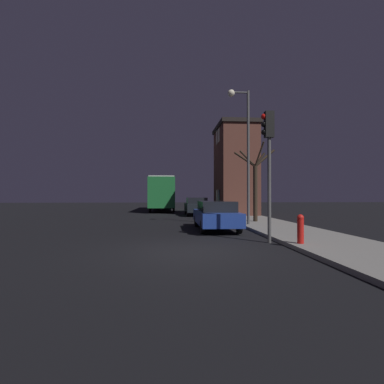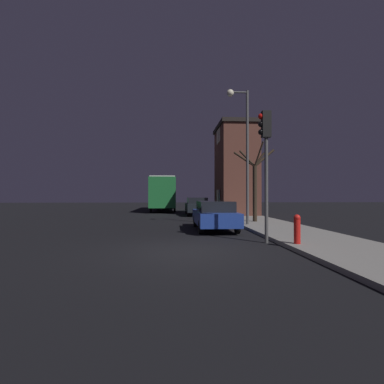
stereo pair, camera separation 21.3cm
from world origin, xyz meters
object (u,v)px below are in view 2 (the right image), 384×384
object	(u,v)px
streetlamp	(242,138)
bus	(164,191)
fire_hydrant	(297,228)
bare_tree	(255,181)
traffic_light	(265,149)
car_mid_lane	(197,206)
car_near_lane	(214,215)

from	to	relation	value
streetlamp	bus	bearing A→B (deg)	104.91
streetlamp	fire_hydrant	bearing A→B (deg)	-88.04
bus	fire_hydrant	xyz separation A→B (m)	(4.79, -23.50, -1.44)
streetlamp	bare_tree	size ratio (longest dim) A/B	1.55
bare_tree	traffic_light	bearing A→B (deg)	-102.68
traffic_light	bus	world-z (taller)	traffic_light
bus	fire_hydrant	distance (m)	24.02
fire_hydrant	streetlamp	bearing A→B (deg)	91.96
streetlamp	car_mid_lane	xyz separation A→B (m)	(-1.67, 9.04, -3.87)
traffic_light	bare_tree	world-z (taller)	bare_tree
bare_tree	car_mid_lane	size ratio (longest dim) A/B	0.98
fire_hydrant	bare_tree	bearing A→B (deg)	83.64
bus	car_near_lane	size ratio (longest dim) A/B	2.51
bus	car_near_lane	distance (m)	18.75
bus	fire_hydrant	world-z (taller)	bus
traffic_light	car_near_lane	size ratio (longest dim) A/B	0.96
bus	car_near_lane	bearing A→B (deg)	-81.04
car_near_lane	fire_hydrant	size ratio (longest dim) A/B	5.18
bare_tree	streetlamp	bearing A→B (deg)	-123.54
streetlamp	traffic_light	size ratio (longest dim) A/B	1.56
traffic_light	car_near_lane	distance (m)	4.90
fire_hydrant	traffic_light	bearing A→B (deg)	124.78
fire_hydrant	car_near_lane	bearing A→B (deg)	110.52
car_mid_lane	fire_hydrant	distance (m)	15.47
traffic_light	bare_tree	bearing A→B (deg)	77.32
bare_tree	bus	bearing A→B (deg)	110.12
streetlamp	car_mid_lane	distance (m)	9.97
bus	bare_tree	bearing A→B (deg)	-69.88
streetlamp	car_near_lane	size ratio (longest dim) A/B	1.50
streetlamp	car_near_lane	world-z (taller)	streetlamp
car_near_lane	car_mid_lane	distance (m)	10.33
bare_tree	car_near_lane	xyz separation A→B (m)	(-2.77, -2.96, -1.72)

